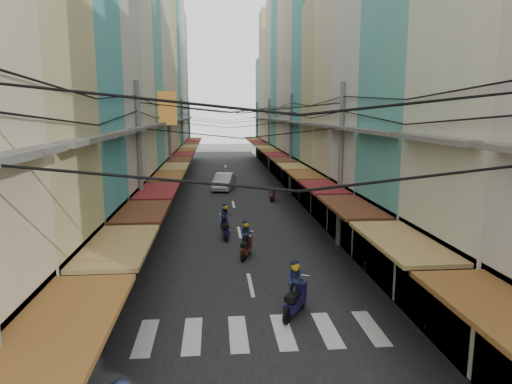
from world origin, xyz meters
TOP-DOWN VIEW (x-y plane):
  - ground at (0.00, 0.00)m, footprint 160.00×160.00m
  - road at (0.00, 20.00)m, footprint 10.00×80.00m
  - sidewalk_left at (-6.50, 20.00)m, footprint 3.00×80.00m
  - sidewalk_right at (6.50, 20.00)m, footprint 3.00×80.00m
  - crosswalk at (-0.00, -6.00)m, footprint 7.55×2.40m
  - building_row_left at (-7.92, 16.56)m, footprint 7.80×67.67m
  - building_row_right at (7.92, 16.45)m, footprint 7.80×68.98m
  - utility_poles at (0.00, 15.01)m, footprint 10.20×66.13m
  - white_car at (-0.53, 20.67)m, footprint 5.41×3.03m
  - bicycle at (6.37, 0.63)m, footprint 1.66×0.69m
  - moving_scooters at (0.27, 7.01)m, footprint 4.59×31.52m
  - parked_scooters at (4.73, -3.21)m, footprint 13.34×13.92m
  - pedestrians at (-4.24, 1.34)m, footprint 14.17×26.91m
  - market_umbrella at (5.53, -6.67)m, footprint 2.46×2.46m
  - traffic_sign at (5.05, 0.06)m, footprint 0.10×0.62m

SIDE VIEW (x-z plane):
  - ground at x=0.00m, z-range 0.00..0.00m
  - white_car at x=-0.53m, z-range -0.90..0.90m
  - bicycle at x=6.37m, z-range -0.56..0.56m
  - road at x=0.00m, z-range 0.00..0.02m
  - crosswalk at x=0.00m, z-range 0.02..0.03m
  - sidewalk_left at x=-6.50m, z-range 0.00..0.06m
  - sidewalk_right at x=6.50m, z-range 0.00..0.06m
  - parked_scooters at x=4.73m, z-range -0.03..0.98m
  - moving_scooters at x=0.27m, z-range -0.41..1.50m
  - pedestrians at x=-4.24m, z-range -0.04..2.18m
  - traffic_sign at x=5.05m, z-range 0.63..3.44m
  - market_umbrella at x=5.53m, z-range 0.99..3.58m
  - utility_poles at x=0.00m, z-range 2.49..10.69m
  - building_row_right at x=7.92m, z-range -1.89..20.71m
  - building_row_left at x=-7.92m, z-range -2.07..21.63m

